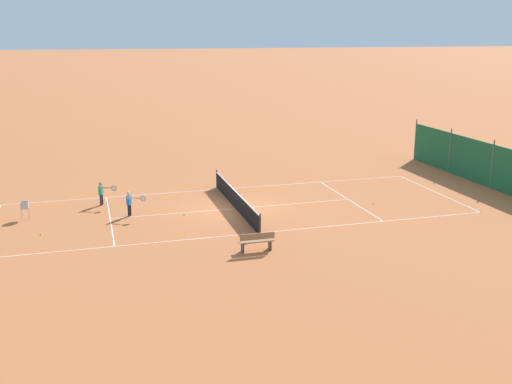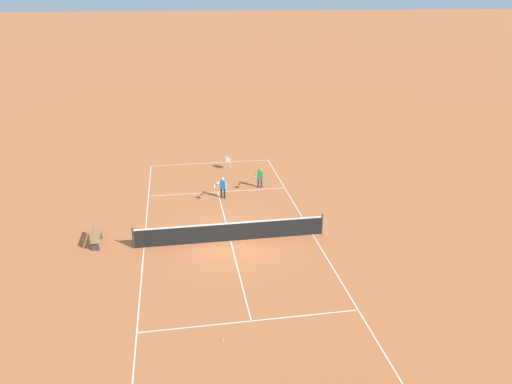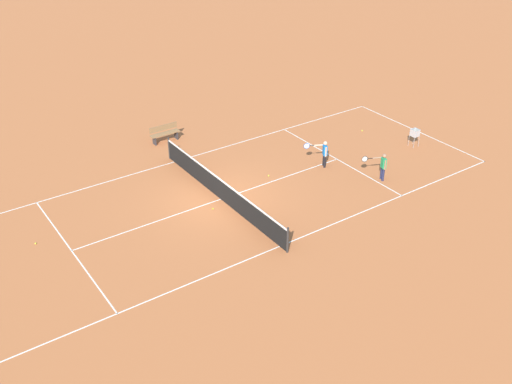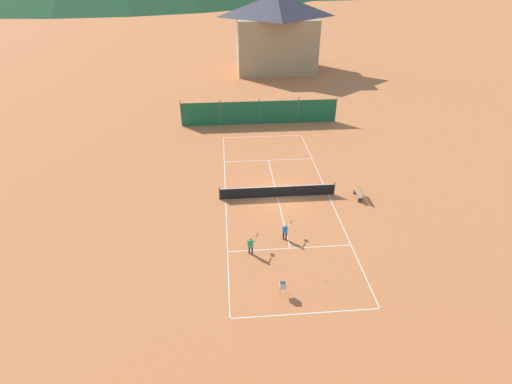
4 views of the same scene
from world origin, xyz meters
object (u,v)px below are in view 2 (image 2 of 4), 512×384
(tennis_net, at_px, (230,231))
(player_far_service, at_px, (260,176))
(tennis_ball_near_corner, at_px, (188,175))
(tennis_ball_alley_left, at_px, (222,340))
(player_far_baseline, at_px, (222,186))
(ball_hopper, at_px, (228,160))
(courtside_bench, at_px, (95,236))
(tennis_ball_by_net_left, at_px, (243,246))
(tennis_ball_mid_court, at_px, (216,217))

(tennis_net, bearing_deg, player_far_service, -111.19)
(tennis_net, bearing_deg, tennis_ball_near_corner, -80.33)
(tennis_ball_near_corner, bearing_deg, tennis_net, 99.67)
(player_far_service, relative_size, tennis_ball_alley_left, 19.14)
(player_far_baseline, distance_m, ball_hopper, 5.09)
(tennis_ball_near_corner, xyz_separation_m, courtside_bench, (4.72, 8.87, 0.42))
(tennis_net, xyz_separation_m, player_far_baseline, (-0.18, -5.39, 0.24))
(tennis_ball_near_corner, bearing_deg, player_far_service, 145.59)
(tennis_ball_alley_left, bearing_deg, courtside_bench, -57.15)
(tennis_ball_near_corner, relative_size, courtside_bench, 0.04)
(player_far_service, bearing_deg, tennis_ball_by_net_left, 74.19)
(player_far_baseline, bearing_deg, player_far_service, -151.97)
(player_far_baseline, bearing_deg, courtside_bench, 35.82)
(player_far_baseline, bearing_deg, tennis_ball_by_net_left, 93.04)
(player_far_service, distance_m, player_far_baseline, 2.73)
(player_far_service, distance_m, ball_hopper, 4.03)
(tennis_ball_near_corner, height_order, courtside_bench, courtside_bench)
(player_far_service, distance_m, tennis_ball_near_corner, 5.16)
(ball_hopper, bearing_deg, tennis_ball_by_net_left, 87.08)
(player_far_baseline, relative_size, tennis_ball_by_net_left, 19.19)
(tennis_ball_near_corner, height_order, tennis_ball_alley_left, same)
(player_far_baseline, distance_m, tennis_ball_near_corner, 4.60)
(tennis_ball_near_corner, distance_m, tennis_ball_by_net_left, 10.47)
(tennis_ball_near_corner, height_order, tennis_ball_by_net_left, same)
(tennis_ball_alley_left, distance_m, courtside_bench, 9.56)
(player_far_service, distance_m, tennis_ball_alley_left, 14.52)
(player_far_service, relative_size, courtside_bench, 0.84)
(player_far_baseline, relative_size, ball_hopper, 1.42)
(player_far_service, relative_size, tennis_ball_mid_court, 19.14)
(tennis_ball_alley_left, bearing_deg, player_far_service, -104.97)
(tennis_ball_by_net_left, height_order, courtside_bench, courtside_bench)
(tennis_ball_by_net_left, bearing_deg, tennis_ball_mid_court, -74.41)
(tennis_ball_near_corner, relative_size, tennis_ball_by_net_left, 1.00)
(tennis_net, xyz_separation_m, tennis_ball_near_corner, (1.63, -9.56, -0.47))
(tennis_ball_near_corner, distance_m, courtside_bench, 10.06)
(tennis_net, relative_size, tennis_ball_alley_left, 139.09)
(player_far_baseline, xyz_separation_m, courtside_bench, (6.52, 4.71, -0.29))
(player_far_service, relative_size, tennis_ball_by_net_left, 19.14)
(tennis_ball_mid_court, bearing_deg, tennis_ball_alley_left, 86.09)
(tennis_net, distance_m, player_far_service, 7.16)
(player_far_baseline, bearing_deg, tennis_net, 88.10)
(tennis_ball_alley_left, relative_size, tennis_ball_by_net_left, 1.00)
(tennis_ball_by_net_left, relative_size, courtside_bench, 0.04)
(player_far_service, height_order, tennis_ball_alley_left, player_far_service)
(player_far_baseline, bearing_deg, tennis_ball_alley_left, 83.99)
(tennis_ball_mid_court, relative_size, tennis_ball_by_net_left, 1.00)
(tennis_ball_near_corner, bearing_deg, tennis_ball_alley_left, 91.58)
(tennis_ball_mid_court, height_order, courtside_bench, courtside_bench)
(player_far_baseline, bearing_deg, tennis_ball_mid_court, 76.05)
(player_far_baseline, height_order, tennis_ball_alley_left, player_far_baseline)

